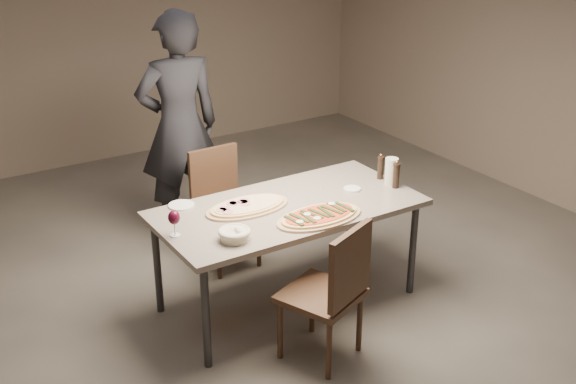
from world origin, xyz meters
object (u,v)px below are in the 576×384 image
zucchini_pizza (319,216)px  diner (179,127)px  ham_pizza (247,206)px  dining_table (288,213)px  chair_near (333,287)px  bread_basket (234,234)px  pepper_mill_left (396,175)px  carafe (391,171)px  chair_far (221,200)px

zucchini_pizza → diner: diner is taller
ham_pizza → dining_table: bearing=-4.3°
chair_near → diner: diner is taller
bread_basket → chair_near: bearing=-48.0°
zucchini_pizza → pepper_mill_left: (0.75, 0.13, 0.08)m
pepper_mill_left → carafe: (0.01, 0.07, 0.00)m
ham_pizza → bread_basket: 0.46m
pepper_mill_left → bread_basket: bearing=-175.5°
zucchini_pizza → bread_basket: bearing=157.1°
pepper_mill_left → ham_pizza: bearing=166.7°
ham_pizza → pepper_mill_left: size_ratio=2.93×
pepper_mill_left → chair_near: 1.15m
dining_table → bread_basket: bread_basket is taller
zucchini_pizza → carafe: 0.80m
ham_pizza → chair_near: bearing=-63.6°
zucchini_pizza → diner: 1.71m
dining_table → chair_far: chair_far is taller
zucchini_pizza → chair_far: (-0.16, 1.09, -0.26)m
ham_pizza → bread_basket: size_ratio=2.97×
dining_table → ham_pizza: (-0.26, 0.10, 0.07)m
dining_table → carafe: bearing=-5.4°
zucchini_pizza → diner: bearing=76.4°
zucchini_pizza → bread_basket: 0.61m
ham_pizza → carafe: size_ratio=3.04×
dining_table → bread_basket: (-0.55, -0.26, 0.10)m
bread_basket → pepper_mill_left: pepper_mill_left is taller
carafe → chair_far: carafe is taller
zucchini_pizza → chair_near: size_ratio=0.67×
chair_near → chair_far: bearing=66.4°
bread_basket → zucchini_pizza: bearing=-2.3°
ham_pizza → diner: (0.11, 1.30, 0.18)m
dining_table → chair_near: size_ratio=1.94×
chair_far → diner: size_ratio=0.48×
dining_table → bread_basket: 0.61m
chair_far → chair_near: bearing=87.3°
dining_table → pepper_mill_left: pepper_mill_left is taller
chair_near → diner: 2.16m
bread_basket → pepper_mill_left: size_ratio=0.98×
carafe → chair_near: 1.20m
bread_basket → chair_far: (0.46, 1.07, -0.29)m
carafe → chair_near: (-0.96, -0.64, -0.33)m
zucchini_pizza → chair_near: bearing=-134.8°
dining_table → ham_pizza: size_ratio=3.00×
dining_table → diner: diner is taller
pepper_mill_left → diner: size_ratio=0.11×
ham_pizza → chair_near: chair_near is taller
chair_far → diner: (-0.05, 0.59, 0.44)m
diner → pepper_mill_left: bearing=127.4°
dining_table → carafe: size_ratio=9.12×
bread_basket → diner: (0.40, 1.66, 0.15)m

